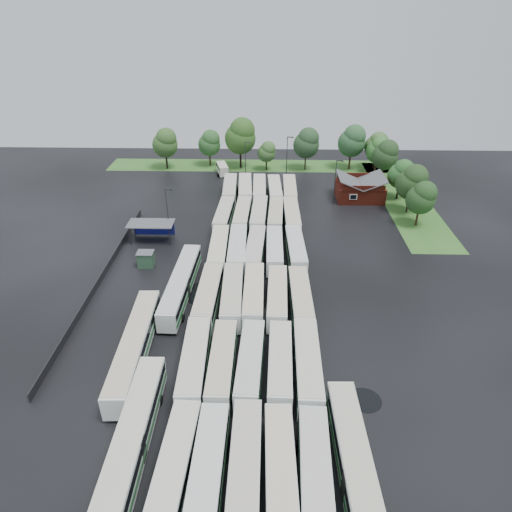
{
  "coord_description": "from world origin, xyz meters",
  "views": [
    {
      "loc": [
        3.62,
        -51.92,
        38.96
      ],
      "look_at": [
        2.0,
        12.0,
        2.5
      ],
      "focal_mm": 32.0,
      "sensor_mm": 36.0,
      "label": 1
    }
  ],
  "objects_px": {
    "brick_building": "(359,191)",
    "minibus": "(222,169)",
    "artic_bus_east": "(357,476)",
    "artic_bus_west_a": "(132,440)"
  },
  "relations": [
    {
      "from": "artic_bus_east",
      "to": "minibus",
      "type": "height_order",
      "value": "artic_bus_east"
    },
    {
      "from": "artic_bus_west_a",
      "to": "minibus",
      "type": "xyz_separation_m",
      "value": [
        1.33,
        81.04,
        -0.61
      ]
    },
    {
      "from": "minibus",
      "to": "artic_bus_east",
      "type": "bearing_deg",
      "value": -91.92
    },
    {
      "from": "artic_bus_east",
      "to": "minibus",
      "type": "relative_size",
      "value": 3.18
    },
    {
      "from": "minibus",
      "to": "brick_building",
      "type": "bearing_deg",
      "value": -40.66
    },
    {
      "from": "artic_bus_west_a",
      "to": "minibus",
      "type": "height_order",
      "value": "artic_bus_west_a"
    },
    {
      "from": "brick_building",
      "to": "minibus",
      "type": "relative_size",
      "value": 1.62
    },
    {
      "from": "brick_building",
      "to": "minibus",
      "type": "height_order",
      "value": "brick_building"
    },
    {
      "from": "brick_building",
      "to": "artic_bus_west_a",
      "type": "distance_m",
      "value": 73.62
    },
    {
      "from": "brick_building",
      "to": "artic_bus_east",
      "type": "bearing_deg",
      "value": -99.92
    }
  ]
}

